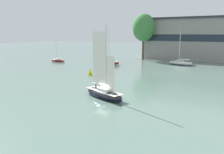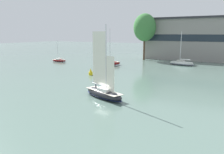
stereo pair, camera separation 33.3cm
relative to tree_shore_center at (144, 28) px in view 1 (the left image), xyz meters
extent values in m
plane|color=slate|center=(12.77, -54.75, -13.01)|extent=(400.00, 400.00, 0.00)
cube|color=gray|center=(16.78, 11.50, -4.82)|extent=(36.50, 15.28, 16.38)
cube|color=#1E2833|center=(16.78, 3.78, -4.00)|extent=(32.85, 0.10, 2.62)
cube|color=#2D2D33|center=(16.78, 11.50, 3.72)|extent=(37.70, 16.48, 0.70)
cylinder|color=#4C3828|center=(0.00, 0.00, -7.99)|extent=(0.80, 0.80, 10.03)
ellipsoid|color=#3D7A3D|center=(0.00, 0.00, 0.06)|extent=(9.03, 9.03, 11.03)
ellipsoid|color=#232328|center=(12.77, -54.75, -12.26)|extent=(9.06, 5.49, 1.49)
ellipsoid|color=#19234C|center=(12.77, -54.75, -12.67)|extent=(9.15, 5.55, 0.18)
cube|color=beige|center=(12.77, -54.75, -11.82)|extent=(7.94, 4.74, 0.06)
cube|color=silver|center=(13.18, -54.91, -11.48)|extent=(2.92, 2.50, 0.61)
cylinder|color=silver|center=(13.43, -55.01, -6.31)|extent=(0.18, 0.18, 10.97)
cylinder|color=silver|center=(11.59, -54.28, -10.91)|extent=(3.73, 1.58, 0.15)
cube|color=silver|center=(11.74, -54.34, -6.42)|extent=(3.39, 1.36, 8.99)
cube|color=silver|center=(14.42, -55.40, -8.77)|extent=(1.81, 0.73, 6.03)
cylinder|color=#232838|center=(10.43, -53.51, -11.36)|extent=(0.26, 0.26, 0.85)
cylinder|color=#1E4CA5|center=(10.43, -53.51, -10.61)|extent=(0.44, 0.44, 0.65)
sphere|color=tan|center=(10.43, -53.51, -10.17)|extent=(0.24, 0.24, 0.24)
ellipsoid|color=maroon|center=(-4.80, -21.82, -12.26)|extent=(7.53, 8.37, 1.50)
ellipsoid|color=#19234C|center=(-4.80, -21.82, -12.67)|extent=(7.61, 8.46, 0.18)
cube|color=beige|center=(-4.80, -21.82, -11.81)|extent=(6.55, 7.30, 0.06)
cube|color=beige|center=(-4.52, -21.48, -11.47)|extent=(2.91, 3.01, 0.62)
cylinder|color=silver|center=(-4.35, -21.28, -6.27)|extent=(0.18, 0.18, 11.03)
cylinder|color=silver|center=(-5.62, -22.80, -10.90)|extent=(2.65, 3.15, 0.15)
cylinder|color=white|center=(-5.62, -22.80, -10.80)|extent=(2.46, 2.91, 0.24)
ellipsoid|color=white|center=(16.91, -8.82, -12.31)|extent=(8.51, 3.74, 1.40)
ellipsoid|color=#19234C|center=(16.91, -8.82, -12.69)|extent=(8.59, 3.77, 0.17)
cube|color=silver|center=(16.91, -8.82, -11.89)|extent=(7.47, 3.20, 0.06)
cube|color=beige|center=(16.50, -8.75, -11.57)|extent=(2.55, 2.00, 0.58)
cylinder|color=silver|center=(16.26, -8.70, -6.72)|extent=(0.16, 0.16, 10.28)
cylinder|color=silver|center=(18.08, -9.03, -11.04)|extent=(3.67, 0.80, 0.14)
cylinder|color=white|center=(18.08, -9.03, -10.94)|extent=(3.32, 0.82, 0.22)
ellipsoid|color=maroon|center=(-26.43, -21.73, -12.50)|extent=(6.05, 2.18, 1.01)
ellipsoid|color=#19234C|center=(-26.43, -21.73, -12.78)|extent=(6.11, 2.20, 0.12)
cube|color=beige|center=(-26.43, -21.73, -12.20)|extent=(5.31, 1.85, 0.06)
cube|color=silver|center=(-26.73, -21.76, -11.96)|extent=(1.75, 1.30, 0.41)
cylinder|color=silver|center=(-26.91, -21.77, -8.46)|extent=(0.12, 0.12, 7.40)
cylinder|color=silver|center=(-25.58, -21.65, -11.57)|extent=(2.66, 0.34, 0.10)
cylinder|color=silver|center=(-25.58, -21.65, -11.50)|extent=(2.40, 0.37, 0.16)
cylinder|color=yellow|center=(-0.62, -38.61, -12.61)|extent=(1.05, 1.05, 0.79)
cone|color=yellow|center=(-0.62, -38.61, -11.74)|extent=(0.79, 0.79, 0.96)
sphere|color=#F2F266|center=(-0.62, -38.61, -11.18)|extent=(0.16, 0.16, 0.16)
camera|label=1|loc=(30.60, -85.73, -2.22)|focal=35.00mm
camera|label=2|loc=(30.90, -85.58, -2.22)|focal=35.00mm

